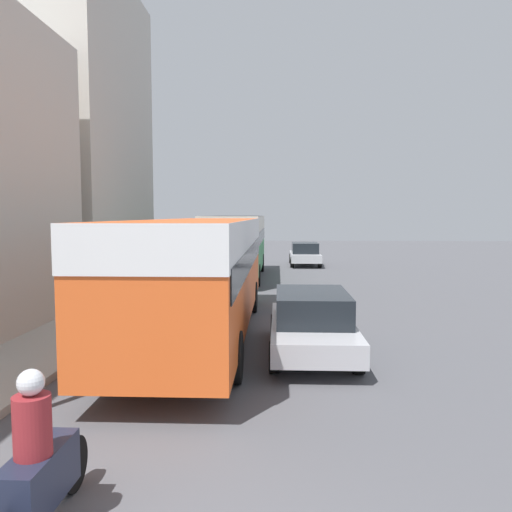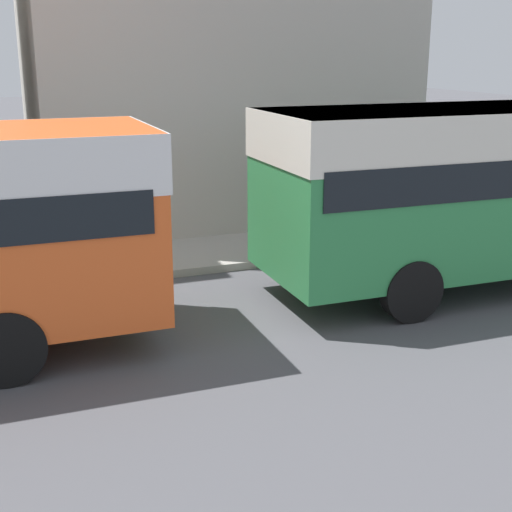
{
  "view_description": "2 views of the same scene",
  "coord_description": "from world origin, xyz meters",
  "px_view_note": "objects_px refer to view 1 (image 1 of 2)",
  "views": [
    {
      "loc": [
        0.33,
        -2.44,
        3.2
      ],
      "look_at": [
        -0.48,
        16.26,
        1.66
      ],
      "focal_mm": 35.0,
      "sensor_mm": 36.0,
      "label": 1
    },
    {
      "loc": [
        8.33,
        13.89,
        4.09
      ],
      "look_at": [
        -1.93,
        17.76,
        0.9
      ],
      "focal_mm": 50.0,
      "sensor_mm": 36.0,
      "label": 2
    }
  ],
  "objects_px": {
    "bus_following": "(236,238)",
    "motorcycle_behind_lead": "(37,471)",
    "car_far_curb": "(312,322)",
    "pedestrian_near_curb": "(166,257)",
    "bus_lead": "(201,261)",
    "car_crossing": "(305,253)"
  },
  "relations": [
    {
      "from": "motorcycle_behind_lead",
      "to": "pedestrian_near_curb",
      "type": "height_order",
      "value": "pedestrian_near_curb"
    },
    {
      "from": "motorcycle_behind_lead",
      "to": "car_far_curb",
      "type": "bearing_deg",
      "value": 64.78
    },
    {
      "from": "car_far_curb",
      "to": "pedestrian_near_curb",
      "type": "relative_size",
      "value": 2.7
    },
    {
      "from": "bus_lead",
      "to": "pedestrian_near_curb",
      "type": "distance_m",
      "value": 13.59
    },
    {
      "from": "bus_following",
      "to": "bus_lead",
      "type": "bearing_deg",
      "value": -89.54
    },
    {
      "from": "bus_following",
      "to": "pedestrian_near_curb",
      "type": "xyz_separation_m",
      "value": [
        -3.77,
        0.59,
        -1.04
      ]
    },
    {
      "from": "motorcycle_behind_lead",
      "to": "pedestrian_near_curb",
      "type": "bearing_deg",
      "value": 99.39
    },
    {
      "from": "motorcycle_behind_lead",
      "to": "car_far_curb",
      "type": "relative_size",
      "value": 0.5
    },
    {
      "from": "bus_lead",
      "to": "pedestrian_near_curb",
      "type": "relative_size",
      "value": 6.86
    },
    {
      "from": "motorcycle_behind_lead",
      "to": "car_crossing",
      "type": "relative_size",
      "value": 0.5
    },
    {
      "from": "car_far_curb",
      "to": "pedestrian_near_curb",
      "type": "height_order",
      "value": "pedestrian_near_curb"
    },
    {
      "from": "bus_lead",
      "to": "car_crossing",
      "type": "xyz_separation_m",
      "value": [
        3.74,
        18.97,
        -1.24
      ]
    },
    {
      "from": "car_crossing",
      "to": "car_far_curb",
      "type": "xyz_separation_m",
      "value": [
        -0.95,
        -20.44,
        -0.0
      ]
    },
    {
      "from": "bus_following",
      "to": "motorcycle_behind_lead",
      "type": "height_order",
      "value": "bus_following"
    },
    {
      "from": "bus_lead",
      "to": "motorcycle_behind_lead",
      "type": "distance_m",
      "value": 8.28
    },
    {
      "from": "bus_lead",
      "to": "bus_following",
      "type": "bearing_deg",
      "value": 90.46
    },
    {
      "from": "bus_following",
      "to": "car_far_curb",
      "type": "relative_size",
      "value": 2.12
    },
    {
      "from": "bus_following",
      "to": "motorcycle_behind_lead",
      "type": "relative_size",
      "value": 4.24
    },
    {
      "from": "bus_lead",
      "to": "car_crossing",
      "type": "height_order",
      "value": "bus_lead"
    },
    {
      "from": "bus_lead",
      "to": "car_far_curb",
      "type": "height_order",
      "value": "bus_lead"
    },
    {
      "from": "bus_following",
      "to": "pedestrian_near_curb",
      "type": "relative_size",
      "value": 5.74
    },
    {
      "from": "bus_lead",
      "to": "bus_following",
      "type": "distance_m",
      "value": 12.4
    }
  ]
}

